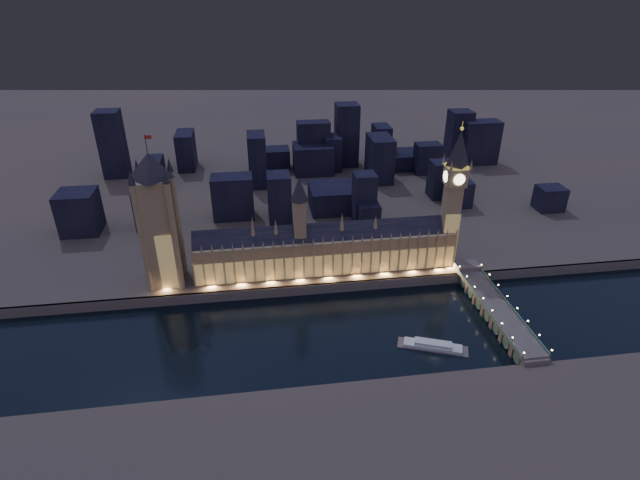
{
  "coord_description": "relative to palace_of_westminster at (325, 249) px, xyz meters",
  "views": [
    {
      "loc": [
        -40.4,
        -270.39,
        213.53
      ],
      "look_at": [
        5.0,
        55.0,
        38.0
      ],
      "focal_mm": 28.0,
      "sensor_mm": 36.0,
      "label": 1
    }
  ],
  "objects": [
    {
      "name": "embankment_wall",
      "position": [
        -9.83,
        -20.74,
        -22.37
      ],
      "size": [
        2000.0,
        2.5,
        8.0
      ],
      "primitive_type": "cube",
      "color": "#564E45",
      "rests_on": "ground"
    },
    {
      "name": "elizabeth_tower",
      "position": [
        98.17,
        0.19,
        45.02
      ],
      "size": [
        18.0,
        18.0,
        113.54
      ],
      "color": "olive",
      "rests_on": "north_bank"
    },
    {
      "name": "city_backdrop",
      "position": [
        21.24,
        185.31,
        4.05
      ],
      "size": [
        470.1,
        215.63,
        74.53
      ],
      "color": "black",
      "rests_on": "north_bank"
    },
    {
      "name": "river_boat",
      "position": [
        56.82,
        -92.76,
        -24.81
      ],
      "size": [
        45.63,
        25.83,
        4.5
      ],
      "color": "#564E45",
      "rests_on": "ground"
    },
    {
      "name": "palace_of_westminster",
      "position": [
        0.0,
        0.0,
        0.0
      ],
      "size": [
        202.0,
        21.82,
        78.0
      ],
      "color": "olive",
      "rests_on": "north_bank"
    },
    {
      "name": "north_bank",
      "position": [
        -9.83,
        458.26,
        -22.37
      ],
      "size": [
        2000.0,
        960.0,
        8.0
      ],
      "primitive_type": "cube",
      "color": "#433E3D",
      "rests_on": "ground"
    },
    {
      "name": "westminster_bridge",
      "position": [
        110.47,
        -65.19,
        -20.38
      ],
      "size": [
        18.75,
        113.0,
        15.9
      ],
      "color": "#564E45",
      "rests_on": "ground"
    },
    {
      "name": "victoria_tower",
      "position": [
        -119.83,
        0.18,
        37.35
      ],
      "size": [
        31.68,
        31.68,
        112.67
      ],
      "color": "olive",
      "rests_on": "north_bank"
    },
    {
      "name": "ground_plane",
      "position": [
        -9.83,
        -61.74,
        -26.37
      ],
      "size": [
        2000.0,
        2000.0,
        0.0
      ],
      "primitive_type": "plane",
      "color": "black",
      "rests_on": "ground"
    }
  ]
}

